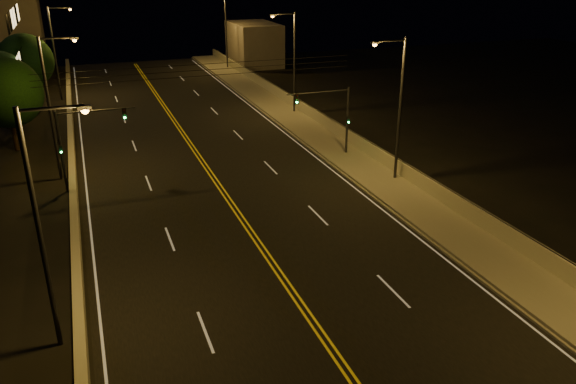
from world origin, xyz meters
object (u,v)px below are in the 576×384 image
object	(u,v)px
streetlight_1	(397,103)
streetlight_2	(292,57)
streetlight_4	(44,217)
tree_2	(25,61)
streetlight_5	(53,100)
tree_0	(6,93)
streetlight_3	(224,28)
streetlight_6	(56,48)
traffic_signal_right	(335,114)
traffic_signal_left	(77,139)

from	to	relation	value
streetlight_1	streetlight_2	size ratio (longest dim) A/B	1.00
streetlight_4	tree_2	size ratio (longest dim) A/B	1.30
streetlight_4	streetlight_5	size ratio (longest dim) A/B	1.00
streetlight_1	streetlight_2	xyz separation A→B (m)	(0.00, 19.74, 0.00)
streetlight_1	streetlight_4	size ratio (longest dim) A/B	1.00
streetlight_5	tree_0	bearing A→B (deg)	114.18
tree_2	streetlight_4	bearing A→B (deg)	-85.94
streetlight_1	streetlight_2	distance (m)	19.74
streetlight_3	streetlight_6	xyz separation A→B (m)	(-21.48, -11.39, 0.00)
streetlight_2	tree_0	size ratio (longest dim) A/B	1.31
tree_0	tree_2	bearing A→B (deg)	87.82
streetlight_1	streetlight_5	distance (m)	23.20
streetlight_6	tree_0	world-z (taller)	streetlight_6
streetlight_1	streetlight_6	world-z (taller)	same
traffic_signal_right	tree_0	world-z (taller)	tree_0
streetlight_1	streetlight_4	xyz separation A→B (m)	(-21.48, -11.05, 0.00)
streetlight_2	streetlight_5	world-z (taller)	same
streetlight_2	tree_0	bearing A→B (deg)	-173.51
streetlight_3	streetlight_5	xyz separation A→B (m)	(-21.48, -37.29, 0.00)
streetlight_2	tree_2	size ratio (longest dim) A/B	1.30
streetlight_4	traffic_signal_left	world-z (taller)	streetlight_4
streetlight_1	streetlight_6	bearing A→B (deg)	121.78
streetlight_2	tree_2	world-z (taller)	streetlight_2
streetlight_1	streetlight_6	xyz separation A→B (m)	(-21.48, 34.67, 0.00)
traffic_signal_left	tree_0	xyz separation A→B (m)	(-4.85, 10.71, 1.19)
streetlight_5	streetlight_3	bearing A→B (deg)	60.06
streetlight_3	streetlight_6	size ratio (longest dim) A/B	1.00
streetlight_2	traffic_signal_left	bearing A→B (deg)	-146.20
streetlight_1	streetlight_2	world-z (taller)	same
streetlight_3	tree_0	size ratio (longest dim) A/B	1.31
streetlight_3	traffic_signal_right	world-z (taller)	streetlight_3
streetlight_1	traffic_signal_right	world-z (taller)	streetlight_1
streetlight_5	streetlight_6	bearing A→B (deg)	90.00
streetlight_5	tree_0	xyz separation A→B (m)	(-3.65, 8.12, -0.92)
streetlight_2	streetlight_4	world-z (taller)	same
traffic_signal_left	tree_2	world-z (taller)	tree_2
streetlight_4	tree_2	distance (m)	43.27
streetlight_1	tree_2	world-z (taller)	streetlight_1
tree_2	streetlight_2	bearing A→B (deg)	-26.75
streetlight_5	traffic_signal_right	xyz separation A→B (m)	(19.87, -2.59, -2.11)
streetlight_1	traffic_signal_right	xyz separation A→B (m)	(-1.61, 6.18, -2.11)
traffic_signal_left	tree_2	distance (m)	26.31
traffic_signal_right	tree_2	distance (m)	34.65
streetlight_2	tree_2	distance (m)	27.50
traffic_signal_left	tree_0	distance (m)	11.82
streetlight_2	streetlight_6	world-z (taller)	same
streetlight_3	streetlight_5	bearing A→B (deg)	-119.94
streetlight_2	streetlight_3	bearing A→B (deg)	90.00
streetlight_1	streetlight_3	xyz separation A→B (m)	(0.00, 46.06, 0.00)
streetlight_3	tree_0	distance (m)	38.51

